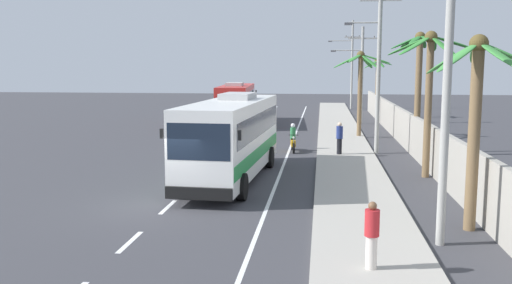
{
  "coord_description": "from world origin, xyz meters",
  "views": [
    {
      "loc": [
        5.42,
        -18.95,
        5.06
      ],
      "look_at": [
        2.58,
        5.26,
        1.7
      ],
      "focal_mm": 39.37,
      "sensor_mm": 36.0,
      "label": 1
    }
  ],
  "objects_px": {
    "palm_farthest": "(476,101)",
    "coach_bus_foreground": "(232,136)",
    "pedestrian_midwalk": "(339,137)",
    "palm_second": "(419,73)",
    "motorcycle_beside_bus": "(293,140)",
    "palm_third": "(377,73)",
    "utility_pole_mid": "(378,57)",
    "utility_pole_far": "(361,72)",
    "palm_nearest": "(429,76)",
    "pedestrian_near_kerb": "(372,234)",
    "coach_bus_far_lane": "(236,102)",
    "utility_pole_nearest": "(448,68)",
    "palm_fourth": "(361,75)",
    "utility_pole_distant": "(351,63)"
  },
  "relations": [
    {
      "from": "palm_farthest",
      "to": "coach_bus_foreground",
      "type": "bearing_deg",
      "value": 141.46
    },
    {
      "from": "pedestrian_midwalk",
      "to": "palm_second",
      "type": "distance_m",
      "value": 5.6
    },
    {
      "from": "motorcycle_beside_bus",
      "to": "palm_third",
      "type": "bearing_deg",
      "value": 72.75
    },
    {
      "from": "motorcycle_beside_bus",
      "to": "pedestrian_midwalk",
      "type": "height_order",
      "value": "pedestrian_midwalk"
    },
    {
      "from": "motorcycle_beside_bus",
      "to": "palm_second",
      "type": "height_order",
      "value": "palm_second"
    },
    {
      "from": "motorcycle_beside_bus",
      "to": "utility_pole_mid",
      "type": "relative_size",
      "value": 0.19
    },
    {
      "from": "utility_pole_far",
      "to": "palm_farthest",
      "type": "bearing_deg",
      "value": -87.6
    },
    {
      "from": "utility_pole_far",
      "to": "palm_nearest",
      "type": "bearing_deg",
      "value": -86.4
    },
    {
      "from": "pedestrian_near_kerb",
      "to": "pedestrian_midwalk",
      "type": "distance_m",
      "value": 17.76
    },
    {
      "from": "coach_bus_foreground",
      "to": "palm_third",
      "type": "xyz_separation_m",
      "value": [
        9.09,
        30.39,
        2.32
      ]
    },
    {
      "from": "coach_bus_far_lane",
      "to": "utility_pole_nearest",
      "type": "relative_size",
      "value": 1.15
    },
    {
      "from": "pedestrian_midwalk",
      "to": "utility_pole_mid",
      "type": "bearing_deg",
      "value": 28.2
    },
    {
      "from": "utility_pole_far",
      "to": "palm_third",
      "type": "relative_size",
      "value": 1.45
    },
    {
      "from": "coach_bus_foreground",
      "to": "coach_bus_far_lane",
      "type": "height_order",
      "value": "coach_bus_foreground"
    },
    {
      "from": "pedestrian_midwalk",
      "to": "utility_pole_nearest",
      "type": "xyz_separation_m",
      "value": [
        2.38,
        -15.25,
        3.89
      ]
    },
    {
      "from": "utility_pole_nearest",
      "to": "palm_nearest",
      "type": "distance_m",
      "value": 10.0
    },
    {
      "from": "coach_bus_foreground",
      "to": "palm_fourth",
      "type": "bearing_deg",
      "value": 66.79
    },
    {
      "from": "utility_pole_mid",
      "to": "utility_pole_distant",
      "type": "xyz_separation_m",
      "value": [
        0.18,
        33.22,
        -0.19
      ]
    },
    {
      "from": "pedestrian_midwalk",
      "to": "utility_pole_distant",
      "type": "bearing_deg",
      "value": 81.41
    },
    {
      "from": "pedestrian_near_kerb",
      "to": "utility_pole_distant",
      "type": "distance_m",
      "value": 52.55
    },
    {
      "from": "palm_second",
      "to": "palm_fourth",
      "type": "xyz_separation_m",
      "value": [
        -2.63,
        7.65,
        -0.26
      ]
    },
    {
      "from": "utility_pole_distant",
      "to": "palm_farthest",
      "type": "relative_size",
      "value": 1.69
    },
    {
      "from": "pedestrian_midwalk",
      "to": "palm_second",
      "type": "relative_size",
      "value": 0.26
    },
    {
      "from": "palm_nearest",
      "to": "palm_farthest",
      "type": "xyz_separation_m",
      "value": [
        -0.14,
        -8.31,
        -0.59
      ]
    },
    {
      "from": "utility_pole_nearest",
      "to": "utility_pole_far",
      "type": "height_order",
      "value": "utility_pole_nearest"
    },
    {
      "from": "utility_pole_mid",
      "to": "palm_nearest",
      "type": "relative_size",
      "value": 1.6
    },
    {
      "from": "coach_bus_far_lane",
      "to": "pedestrian_near_kerb",
      "type": "xyz_separation_m",
      "value": [
        8.53,
        -34.09,
        -0.87
      ]
    },
    {
      "from": "coach_bus_far_lane",
      "to": "utility_pole_distant",
      "type": "bearing_deg",
      "value": 59.97
    },
    {
      "from": "palm_farthest",
      "to": "motorcycle_beside_bus",
      "type": "bearing_deg",
      "value": 112.28
    },
    {
      "from": "coach_bus_far_lane",
      "to": "utility_pole_far",
      "type": "distance_m",
      "value": 10.98
    },
    {
      "from": "palm_fourth",
      "to": "palm_farthest",
      "type": "bearing_deg",
      "value": -84.91
    },
    {
      "from": "coach_bus_far_lane",
      "to": "palm_nearest",
      "type": "relative_size",
      "value": 1.67
    },
    {
      "from": "palm_fourth",
      "to": "coach_bus_far_lane",
      "type": "bearing_deg",
      "value": 141.26
    },
    {
      "from": "palm_nearest",
      "to": "palm_fourth",
      "type": "xyz_separation_m",
      "value": [
        -2.11,
        13.73,
        -0.19
      ]
    },
    {
      "from": "palm_nearest",
      "to": "coach_bus_foreground",
      "type": "bearing_deg",
      "value": -169.98
    },
    {
      "from": "utility_pole_mid",
      "to": "utility_pole_distant",
      "type": "bearing_deg",
      "value": 89.7
    },
    {
      "from": "pedestrian_midwalk",
      "to": "utility_pole_far",
      "type": "bearing_deg",
      "value": 78.01
    },
    {
      "from": "pedestrian_near_kerb",
      "to": "palm_fourth",
      "type": "bearing_deg",
      "value": -9.99
    },
    {
      "from": "utility_pole_mid",
      "to": "utility_pole_distant",
      "type": "relative_size",
      "value": 1.04
    },
    {
      "from": "utility_pole_distant",
      "to": "pedestrian_near_kerb",
      "type": "bearing_deg",
      "value": -92.22
    },
    {
      "from": "palm_second",
      "to": "palm_farthest",
      "type": "distance_m",
      "value": 14.42
    },
    {
      "from": "utility_pole_far",
      "to": "palm_nearest",
      "type": "height_order",
      "value": "utility_pole_far"
    },
    {
      "from": "utility_pole_nearest",
      "to": "coach_bus_far_lane",
      "type": "bearing_deg",
      "value": 108.66
    },
    {
      "from": "coach_bus_foreground",
      "to": "motorcycle_beside_bus",
      "type": "bearing_deg",
      "value": 74.93
    },
    {
      "from": "coach_bus_foreground",
      "to": "palm_second",
      "type": "xyz_separation_m",
      "value": [
        9.18,
        7.61,
        2.67
      ]
    },
    {
      "from": "palm_second",
      "to": "coach_bus_far_lane",
      "type": "bearing_deg",
      "value": 128.8
    },
    {
      "from": "pedestrian_midwalk",
      "to": "utility_pole_nearest",
      "type": "distance_m",
      "value": 15.91
    },
    {
      "from": "palm_third",
      "to": "palm_farthest",
      "type": "height_order",
      "value": "palm_farthest"
    },
    {
      "from": "palm_fourth",
      "to": "palm_second",
      "type": "bearing_deg",
      "value": -71.0
    },
    {
      "from": "palm_fourth",
      "to": "palm_farthest",
      "type": "xyz_separation_m",
      "value": [
        1.96,
        -22.04,
        -0.39
      ]
    }
  ]
}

